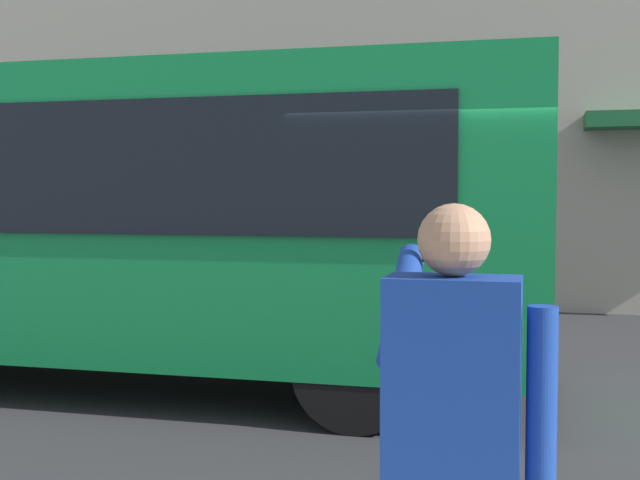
% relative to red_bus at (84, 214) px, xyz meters
% --- Properties ---
extents(ground_plane, '(60.00, 60.00, 0.00)m').
position_rel_red_bus_xyz_m(ground_plane, '(-3.75, 0.07, -1.68)').
color(ground_plane, '#2B2B2D').
extents(red_bus, '(9.05, 2.54, 3.08)m').
position_rel_red_bus_xyz_m(red_bus, '(0.00, 0.00, 0.00)').
color(red_bus, '#0F7238').
rests_on(red_bus, ground_plane).
extents(pedestrian_photographer, '(0.53, 0.52, 1.70)m').
position_rel_red_bus_xyz_m(pedestrian_photographer, '(-4.16, 4.96, -0.54)').
color(pedestrian_photographer, '#2D2D33').
rests_on(pedestrian_photographer, sidewalk_curb).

